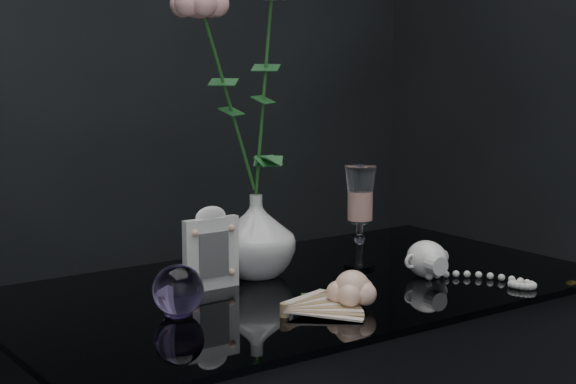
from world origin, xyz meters
TOP-DOWN VIEW (x-y plane):
  - vase at (-0.03, 0.14)m, footprint 0.16×0.16m
  - wine_glass at (0.16, 0.09)m, footprint 0.06×0.06m
  - picture_frame at (-0.14, 0.11)m, footprint 0.11×0.08m
  - paperweight at (-0.26, 0.01)m, footprint 0.09×0.09m
  - paper_fan at (-0.14, -0.09)m, footprint 0.30×0.27m
  - loose_rose at (-0.02, -0.11)m, footprint 0.15×0.19m
  - pearl_jar at (0.22, -0.04)m, footprint 0.27×0.27m
  - roses at (-0.06, 0.14)m, footprint 0.24×0.11m

SIDE VIEW (x-z plane):
  - paper_fan at x=-0.14m, z-range 0.76..0.79m
  - loose_rose at x=-0.02m, z-range 0.76..0.82m
  - pearl_jar at x=0.22m, z-range 0.76..0.83m
  - paperweight at x=-0.26m, z-range 0.76..0.84m
  - picture_frame at x=-0.14m, z-range 0.76..0.90m
  - vase at x=-0.03m, z-range 0.76..0.91m
  - wine_glass at x=0.16m, z-range 0.76..0.95m
  - roses at x=-0.06m, z-range 0.90..1.36m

